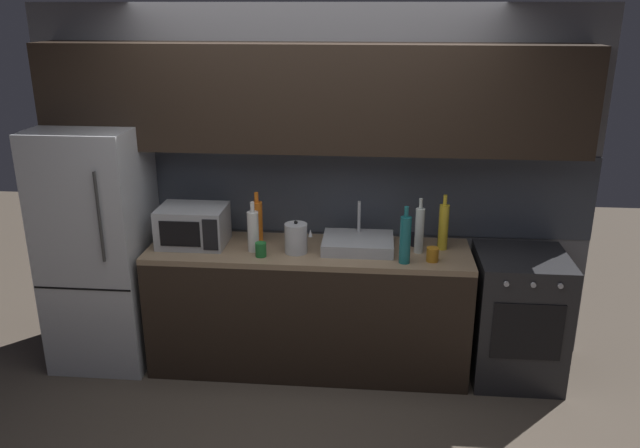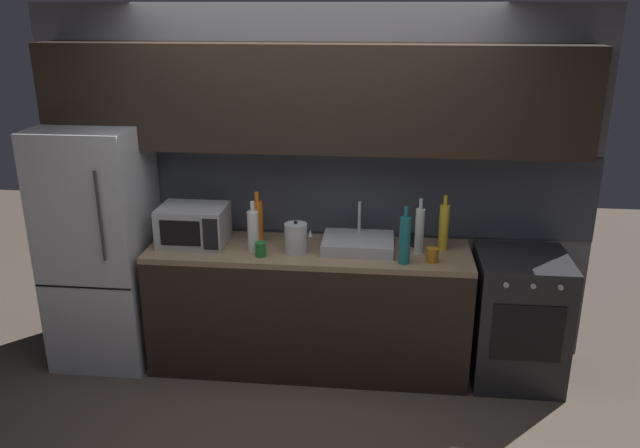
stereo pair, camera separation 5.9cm
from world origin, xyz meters
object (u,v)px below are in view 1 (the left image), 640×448
at_px(wine_bottle_white, 253,231).
at_px(microwave, 193,226).
at_px(wine_bottle_teal, 405,239).
at_px(mug_amber, 432,254).
at_px(mug_dark, 415,239).
at_px(wine_bottle_clear, 419,230).
at_px(refrigerator, 100,247).
at_px(kettle, 296,238).
at_px(oven_range, 517,317).
at_px(mug_green, 261,250).
at_px(wine_bottle_yellow, 443,226).
at_px(wine_bottle_orange, 257,222).

bearing_deg(wine_bottle_white, microwave, 168.37).
relative_size(wine_bottle_white, wine_bottle_teal, 0.91).
xyz_separation_m(mug_amber, mug_dark, (-0.10, 0.28, -0.00)).
bearing_deg(mug_dark, wine_bottle_clear, -82.67).
distance_m(refrigerator, wine_bottle_white, 1.14).
bearing_deg(wine_bottle_teal, kettle, 170.85).
xyz_separation_m(oven_range, mug_green, (-1.74, -0.17, 0.50)).
xyz_separation_m(wine_bottle_clear, wine_bottle_teal, (-0.10, -0.19, 0.00)).
distance_m(microwave, kettle, 0.74).
distance_m(kettle, wine_bottle_white, 0.29).
height_order(wine_bottle_yellow, wine_bottle_teal, wine_bottle_yellow).
height_order(wine_bottle_clear, mug_dark, wine_bottle_clear).
bearing_deg(mug_amber, mug_green, -179.01).
bearing_deg(mug_green, microwave, 159.95).
relative_size(refrigerator, kettle, 7.58).
relative_size(refrigerator, wine_bottle_yellow, 4.47).
bearing_deg(mug_dark, kettle, -165.77).
bearing_deg(wine_bottle_clear, kettle, -174.67).
height_order(wine_bottle_yellow, wine_bottle_orange, wine_bottle_yellow).
height_order(oven_range, wine_bottle_orange, wine_bottle_orange).
bearing_deg(mug_dark, microwave, -175.83).
distance_m(wine_bottle_orange, mug_green, 0.29).
distance_m(refrigerator, mug_green, 1.20).
distance_m(kettle, wine_bottle_clear, 0.83).
distance_m(microwave, wine_bottle_white, 0.45).
xyz_separation_m(refrigerator, wine_bottle_yellow, (2.40, 0.08, 0.20)).
relative_size(mug_amber, mug_dark, 1.05).
relative_size(wine_bottle_clear, mug_green, 3.93).
distance_m(refrigerator, wine_bottle_orange, 1.14).
xyz_separation_m(microwave, mug_amber, (1.63, -0.17, -0.09)).
distance_m(microwave, wine_bottle_orange, 0.44).
height_order(microwave, mug_green, microwave).
relative_size(oven_range, mug_amber, 9.67).
xyz_separation_m(refrigerator, wine_bottle_orange, (1.12, 0.09, 0.19)).
bearing_deg(oven_range, refrigerator, 179.98).
xyz_separation_m(mug_amber, mug_green, (-1.13, -0.02, 0.00)).
bearing_deg(wine_bottle_yellow, kettle, -171.03).
distance_m(kettle, wine_bottle_orange, 0.34).
relative_size(refrigerator, wine_bottle_teal, 4.50).
height_order(wine_bottle_orange, wine_bottle_teal, wine_bottle_teal).
height_order(wine_bottle_yellow, mug_amber, wine_bottle_yellow).
bearing_deg(oven_range, microwave, 179.50).
relative_size(wine_bottle_yellow, wine_bottle_orange, 1.05).
xyz_separation_m(wine_bottle_clear, mug_amber, (0.08, -0.15, -0.11)).
xyz_separation_m(kettle, wine_bottle_clear, (0.82, 0.08, 0.06)).
distance_m(refrigerator, oven_range, 2.96).
bearing_deg(refrigerator, wine_bottle_clear, 0.07).
bearing_deg(wine_bottle_clear, wine_bottle_yellow, 25.57).
height_order(mug_green, mug_dark, mug_green).
height_order(oven_range, wine_bottle_teal, wine_bottle_teal).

